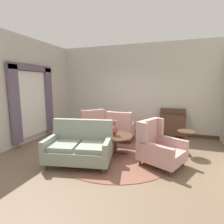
% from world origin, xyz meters
% --- Properties ---
extents(ground, '(8.50, 8.50, 0.00)m').
position_xyz_m(ground, '(0.00, 0.00, 0.00)').
color(ground, brown).
extents(wall_back, '(6.23, 0.08, 3.36)m').
position_xyz_m(wall_back, '(0.00, 2.60, 1.68)').
color(wall_back, '#BCB7AD').
rests_on(wall_back, ground).
extents(wall_left, '(0.08, 3.64, 3.36)m').
position_xyz_m(wall_left, '(-3.03, 0.78, 1.68)').
color(wall_left, '#BCB7AD').
rests_on(wall_left, ground).
extents(baseboard_back, '(6.07, 0.03, 0.12)m').
position_xyz_m(baseboard_back, '(0.00, 2.55, 0.06)').
color(baseboard_back, '#4C3323').
rests_on(baseboard_back, ground).
extents(area_rug, '(3.22, 3.22, 0.01)m').
position_xyz_m(area_rug, '(0.00, 0.30, 0.01)').
color(area_rug, brown).
rests_on(area_rug, ground).
extents(window_with_curtains, '(0.12, 1.81, 2.38)m').
position_xyz_m(window_with_curtains, '(-2.94, 0.47, 1.40)').
color(window_with_curtains, silver).
extents(coffee_table, '(0.94, 0.94, 0.52)m').
position_xyz_m(coffee_table, '(0.00, 0.23, 0.43)').
color(coffee_table, '#4C3323').
rests_on(coffee_table, ground).
extents(porcelain_vase, '(0.18, 0.18, 0.40)m').
position_xyz_m(porcelain_vase, '(-0.03, 0.22, 0.68)').
color(porcelain_vase, brown).
rests_on(porcelain_vase, coffee_table).
extents(settee, '(1.64, 1.14, 1.02)m').
position_xyz_m(settee, '(-0.61, -0.62, 0.41)').
color(settee, gray).
rests_on(settee, ground).
extents(armchair_beside_settee, '(1.17, 1.13, 1.04)m').
position_xyz_m(armchair_beside_settee, '(1.16, -0.05, 0.43)').
color(armchair_beside_settee, tan).
rests_on(armchair_beside_settee, ground).
extents(armchair_far_left, '(0.83, 0.89, 1.01)m').
position_xyz_m(armchair_far_left, '(-0.18, 1.35, 0.42)').
color(armchair_far_left, tan).
rests_on(armchair_far_left, ground).
extents(armchair_near_window, '(1.17, 1.17, 1.09)m').
position_xyz_m(armchair_near_window, '(-1.12, 1.02, 0.45)').
color(armchair_near_window, tan).
rests_on(armchair_near_window, ground).
extents(side_table, '(0.45, 0.45, 0.67)m').
position_xyz_m(side_table, '(1.80, 0.75, 0.40)').
color(side_table, '#4C3323').
rests_on(side_table, ground).
extents(sideboard, '(0.87, 0.34, 1.03)m').
position_xyz_m(sideboard, '(1.44, 2.31, 0.47)').
color(sideboard, '#4C3323').
rests_on(sideboard, ground).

